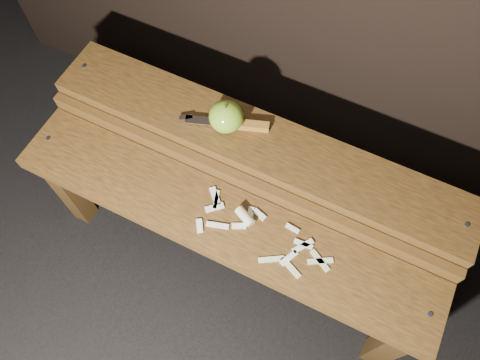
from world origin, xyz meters
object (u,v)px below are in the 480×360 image
at_px(apple, 226,117).
at_px(knife, 239,124).
at_px(bench_front_tier, 221,231).
at_px(bench_rear_tier, 256,156).

distance_m(apple, knife, 0.05).
relative_size(bench_front_tier, apple, 12.60).
xyz_separation_m(bench_front_tier, bench_rear_tier, (0.00, 0.23, 0.06)).
bearing_deg(apple, knife, 21.44).
bearing_deg(apple, bench_rear_tier, -2.61).
distance_m(bench_rear_tier, knife, 0.12).
xyz_separation_m(apple, knife, (0.03, 0.01, -0.03)).
height_order(bench_front_tier, bench_rear_tier, bench_rear_tier).
bearing_deg(knife, apple, -158.56).
bearing_deg(bench_rear_tier, bench_front_tier, -90.00).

